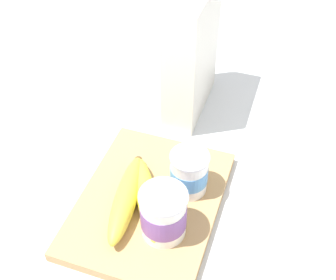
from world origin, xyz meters
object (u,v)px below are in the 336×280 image
(yogurt_cup_back, at_px, (163,214))
(cutting_board, at_px, (149,203))
(yogurt_cup_front, at_px, (189,173))
(banana_bunch, at_px, (134,198))
(cereal_box, at_px, (191,53))

(yogurt_cup_back, bearing_deg, cutting_board, -139.16)
(yogurt_cup_front, xyz_separation_m, banana_bunch, (0.06, -0.08, -0.02))
(yogurt_cup_back, bearing_deg, banana_bunch, -117.90)
(yogurt_cup_back, distance_m, banana_bunch, 0.08)
(yogurt_cup_front, bearing_deg, yogurt_cup_back, -6.91)
(cereal_box, bearing_deg, cutting_board, -177.42)
(cereal_box, xyz_separation_m, yogurt_cup_front, (0.24, 0.07, -0.07))
(yogurt_cup_front, bearing_deg, banana_bunch, -49.53)
(yogurt_cup_front, relative_size, yogurt_cup_back, 0.90)
(cereal_box, height_order, banana_bunch, cereal_box)
(cereal_box, relative_size, yogurt_cup_back, 2.96)
(cutting_board, xyz_separation_m, cereal_box, (-0.29, -0.02, 0.12))
(cutting_board, bearing_deg, banana_bunch, -47.29)
(banana_bunch, bearing_deg, yogurt_cup_back, 62.10)
(cutting_board, relative_size, yogurt_cup_front, 3.77)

